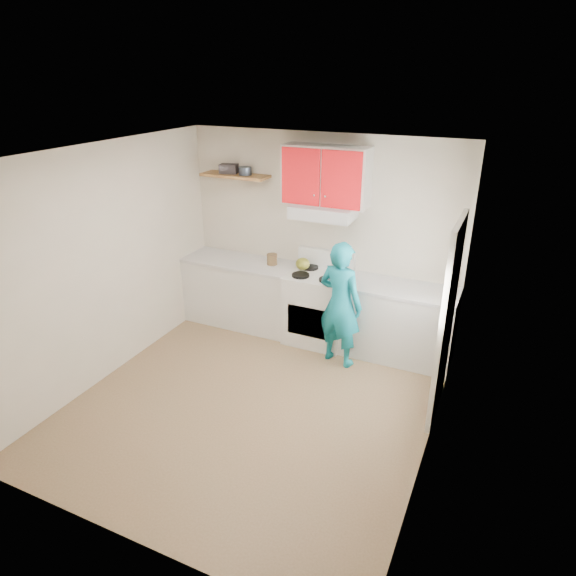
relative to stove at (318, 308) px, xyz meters
The scene contains 21 objects.
floor 1.64m from the stove, 93.63° to the right, with size 3.80×3.80×0.00m, color brown.
ceiling 2.66m from the stove, 93.63° to the right, with size 3.60×3.80×0.04m, color white.
back_wall 0.91m from the stove, 107.10° to the left, with size 3.60×0.04×2.60m, color beige.
front_wall 3.58m from the stove, 91.65° to the right, with size 3.60×0.04×2.60m, color beige.
left_wall 2.61m from the stove, 140.34° to the right, with size 0.04×3.80×2.60m, color beige.
right_wall 2.46m from the stove, 42.81° to the right, with size 0.04×3.80×2.60m, color beige.
door 1.97m from the stove, 27.58° to the right, with size 0.05×0.85×2.05m, color white.
door_glass 2.11m from the stove, 27.97° to the right, with size 0.01×0.55×0.95m, color white.
counter_left 1.14m from the stove, behind, with size 1.52×0.60×0.90m, color silver.
counter_right 1.04m from the stove, ahead, with size 1.32×0.60×0.90m, color silver.
stove is the anchor object (origin of this frame).
range_hood 1.24m from the stove, 90.00° to the left, with size 0.76×0.44×0.15m, color silver.
upper_cabinets 1.67m from the stove, 90.00° to the left, with size 1.02×0.33×0.70m, color red.
shelf 2.01m from the stove, behind, with size 0.90×0.30×0.04m, color brown.
books 2.13m from the stove, behind, with size 0.22×0.16×0.12m, color #373034.
tin 1.98m from the stove, behind, with size 0.17×0.17×0.10m, color #333D4C.
kettle 0.60m from the stove, 163.58° to the left, with size 0.18×0.18×0.16m, color olive.
crock 0.86m from the stove, behind, with size 0.14×0.14×0.16m, color brown.
cutting_board 1.02m from the stove, ahead, with size 0.30×0.22×0.02m, color olive.
silicone_mat 1.51m from the stove, ahead, with size 0.33×0.27×0.01m, color red.
person 0.66m from the stove, 42.69° to the right, with size 0.56×0.37×1.53m, color #0E7082.
Camera 1 is at (2.19, -3.89, 3.28)m, focal length 31.44 mm.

